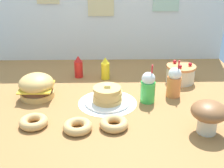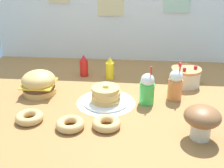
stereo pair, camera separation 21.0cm
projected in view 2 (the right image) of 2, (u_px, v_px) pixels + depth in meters
name	position (u px, v px, depth m)	size (l,w,h in m)	color
ground_plane	(103.00, 104.00, 2.06)	(2.28, 1.89, 0.02)	#9E6B38
back_wall	(114.00, 9.00, 2.71)	(2.28, 0.04, 0.98)	silver
doily_mat	(106.00, 102.00, 2.06)	(0.41, 0.41, 0.00)	white
burger	(39.00, 83.00, 2.16)	(0.25, 0.25, 0.18)	#DBA859
pancake_stack	(106.00, 96.00, 2.03)	(0.32, 0.32, 0.14)	white
layer_cake	(186.00, 76.00, 2.31)	(0.23, 0.23, 0.17)	beige
ketchup_bottle	(84.00, 66.00, 2.48)	(0.07, 0.07, 0.19)	red
mustard_bottle	(110.00, 69.00, 2.42)	(0.07, 0.07, 0.19)	yellow
cream_soda_cup	(147.00, 89.00, 2.01)	(0.10, 0.10, 0.28)	green
orange_float_cup	(175.00, 85.00, 2.07)	(0.10, 0.10, 0.28)	orange
donut_pink_glaze	(29.00, 117.00, 1.82)	(0.17, 0.17, 0.05)	tan
donut_chocolate	(70.00, 124.00, 1.75)	(0.17, 0.17, 0.05)	tan
donut_vanilla	(106.00, 123.00, 1.76)	(0.17, 0.17, 0.05)	tan
mushroom_stool	(202.00, 119.00, 1.62)	(0.21, 0.21, 0.20)	beige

